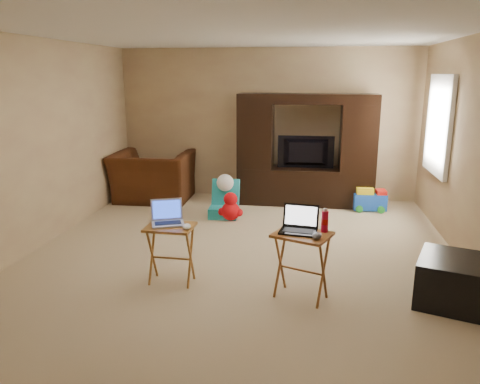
% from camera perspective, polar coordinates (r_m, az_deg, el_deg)
% --- Properties ---
extents(floor, '(5.50, 5.50, 0.00)m').
position_cam_1_polar(floor, '(5.61, 0.32, -7.46)').
color(floor, '#C5B588').
rests_on(floor, ground).
extents(ceiling, '(5.50, 5.50, 0.00)m').
position_cam_1_polar(ceiling, '(5.24, 0.36, 18.91)').
color(ceiling, silver).
rests_on(ceiling, ground).
extents(wall_back, '(5.00, 0.00, 5.00)m').
position_cam_1_polar(wall_back, '(7.99, 3.28, 8.24)').
color(wall_back, tan).
rests_on(wall_back, ground).
extents(wall_front, '(5.00, 0.00, 5.00)m').
position_cam_1_polar(wall_front, '(2.66, -8.49, -3.80)').
color(wall_front, tan).
rests_on(wall_front, ground).
extents(wall_left, '(0.00, 5.50, 5.50)m').
position_cam_1_polar(wall_left, '(6.16, -23.43, 5.38)').
color(wall_left, tan).
rests_on(wall_left, ground).
extents(wall_right, '(0.00, 5.50, 5.50)m').
position_cam_1_polar(wall_right, '(5.50, 27.11, 4.08)').
color(wall_right, tan).
rests_on(wall_right, ground).
extents(window_pane, '(0.00, 1.20, 1.20)m').
position_cam_1_polar(window_pane, '(6.96, 23.22, 7.52)').
color(window_pane, white).
rests_on(window_pane, ground).
extents(window_frame, '(0.06, 1.14, 1.34)m').
position_cam_1_polar(window_frame, '(6.95, 23.06, 7.53)').
color(window_frame, white).
rests_on(window_frame, ground).
extents(entertainment_center, '(2.18, 0.55, 1.78)m').
position_cam_1_polar(entertainment_center, '(7.61, 8.03, 5.09)').
color(entertainment_center, black).
rests_on(entertainment_center, floor).
extents(television, '(0.90, 0.14, 0.52)m').
position_cam_1_polar(television, '(7.57, 8.01, 4.77)').
color(television, black).
rests_on(television, entertainment_center).
extents(recliner, '(1.27, 1.12, 0.81)m').
position_cam_1_polar(recliner, '(7.96, -10.57, 1.85)').
color(recliner, '#4C2310').
rests_on(recliner, floor).
extents(child_rocker, '(0.43, 0.49, 0.55)m').
position_cam_1_polar(child_rocker, '(6.93, -2.01, -0.84)').
color(child_rocker, teal).
rests_on(child_rocker, floor).
extents(plush_toy, '(0.38, 0.32, 0.42)m').
position_cam_1_polar(plush_toy, '(6.78, -1.15, -1.74)').
color(plush_toy, red).
rests_on(plush_toy, floor).
extents(push_toy, '(0.53, 0.40, 0.38)m').
position_cam_1_polar(push_toy, '(7.56, 15.53, -0.77)').
color(push_toy, blue).
rests_on(push_toy, floor).
extents(ottoman, '(0.85, 0.85, 0.43)m').
position_cam_1_polar(ottoman, '(4.80, 24.94, -9.86)').
color(ottoman, black).
rests_on(ottoman, floor).
extents(tray_table_left, '(0.48, 0.39, 0.60)m').
position_cam_1_polar(tray_table_left, '(4.80, -8.40, -7.53)').
color(tray_table_left, '#A36A27').
rests_on(tray_table_left, floor).
extents(tray_table_right, '(0.61, 0.55, 0.64)m').
position_cam_1_polar(tray_table_right, '(4.47, 7.49, -8.93)').
color(tray_table_right, '#955124').
rests_on(tray_table_right, floor).
extents(laptop_left, '(0.39, 0.36, 0.24)m').
position_cam_1_polar(laptop_left, '(4.70, -8.82, -2.58)').
color(laptop_left, '#B6B7BB').
rests_on(laptop_left, tray_table_left).
extents(laptop_right, '(0.37, 0.32, 0.24)m').
position_cam_1_polar(laptop_right, '(4.33, 7.15, -3.42)').
color(laptop_right, black).
rests_on(laptop_right, tray_table_right).
extents(mouse_left, '(0.09, 0.13, 0.05)m').
position_cam_1_polar(mouse_left, '(4.58, -6.52, -4.20)').
color(mouse_left, white).
rests_on(mouse_left, tray_table_left).
extents(mouse_right, '(0.11, 0.15, 0.05)m').
position_cam_1_polar(mouse_right, '(4.23, 9.36, -5.28)').
color(mouse_right, '#45444A').
rests_on(mouse_right, tray_table_right).
extents(water_bottle, '(0.06, 0.06, 0.20)m').
position_cam_1_polar(water_bottle, '(4.40, 10.30, -3.57)').
color(water_bottle, red).
rests_on(water_bottle, tray_table_right).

